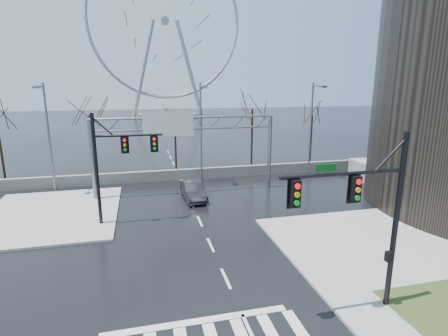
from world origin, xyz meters
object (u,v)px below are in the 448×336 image
object	(u,v)px
signal_mast_near	(370,208)
signal_mast_far	(113,159)
sign_gantry	(181,138)
ferris_wheel	(165,28)
car	(193,191)

from	to	relation	value
signal_mast_near	signal_mast_far	size ratio (longest dim) A/B	1.00
sign_gantry	signal_mast_far	bearing A→B (deg)	-132.47
signal_mast_near	ferris_wheel	world-z (taller)	ferris_wheel
ferris_wheel	car	distance (m)	85.71
ferris_wheel	signal_mast_far	bearing A→B (deg)	-97.20
signal_mast_near	sign_gantry	world-z (taller)	signal_mast_near
sign_gantry	ferris_wheel	xyz separation A→B (m)	(5.38, 80.04, 20.95)
signal_mast_near	signal_mast_far	world-z (taller)	same
signal_mast_near	car	world-z (taller)	signal_mast_near
signal_mast_near	sign_gantry	bearing A→B (deg)	106.19
signal_mast_near	ferris_wheel	bearing A→B (deg)	90.08
signal_mast_near	ferris_wheel	size ratio (longest dim) A/B	0.16
sign_gantry	car	world-z (taller)	sign_gantry
ferris_wheel	car	xyz separation A→B (m)	(-4.67, -81.74, -25.37)
signal_mast_near	signal_mast_far	bearing A→B (deg)	130.26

